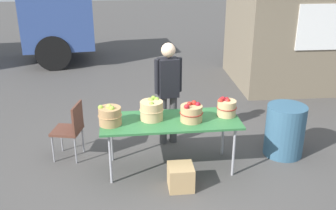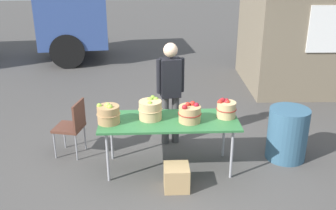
{
  "view_description": "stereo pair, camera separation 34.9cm",
  "coord_description": "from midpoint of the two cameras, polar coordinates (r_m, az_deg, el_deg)",
  "views": [
    {
      "loc": [
        -0.59,
        -4.84,
        2.92
      ],
      "look_at": [
        0.0,
        0.3,
        0.85
      ],
      "focal_mm": 41.66,
      "sensor_mm": 36.0,
      "label": 1
    },
    {
      "loc": [
        -0.24,
        -4.86,
        2.92
      ],
      "look_at": [
        0.0,
        0.3,
        0.85
      ],
      "focal_mm": 41.66,
      "sensor_mm": 36.0,
      "label": 2
    }
  ],
  "objects": [
    {
      "name": "ground_plane",
      "position": [
        5.68,
        1.93,
        -9.15
      ],
      "size": [
        40.0,
        40.0,
        0.0
      ],
      "primitive_type": "plane",
      "color": "#474442"
    },
    {
      "name": "market_table",
      "position": [
        5.35,
        2.02,
        -2.66
      ],
      "size": [
        1.9,
        0.76,
        0.75
      ],
      "color": "#2D6B38",
      "rests_on": "ground"
    },
    {
      "name": "apple_basket_green_0",
      "position": [
        5.23,
        -6.84,
        -1.33
      ],
      "size": [
        0.32,
        0.32,
        0.28
      ],
      "color": "#A87F51",
      "rests_on": "market_table"
    },
    {
      "name": "apple_basket_green_1",
      "position": [
        5.32,
        -0.71,
        -0.66
      ],
      "size": [
        0.33,
        0.33,
        0.3
      ],
      "color": "tan",
      "rests_on": "market_table"
    },
    {
      "name": "apple_basket_red_0",
      "position": [
        5.25,
        5.11,
        -1.24
      ],
      "size": [
        0.32,
        0.32,
        0.28
      ],
      "color": "tan",
      "rests_on": "market_table"
    },
    {
      "name": "apple_basket_red_1",
      "position": [
        5.46,
        10.3,
        -0.51
      ],
      "size": [
        0.28,
        0.28,
        0.27
      ],
      "color": "tan",
      "rests_on": "market_table"
    },
    {
      "name": "vendor_adult",
      "position": [
        5.99,
        2.03,
        2.76
      ],
      "size": [
        0.43,
        0.26,
        1.64
      ],
      "rotation": [
        0.0,
        0.0,
        3.3
      ],
      "color": "#3F3F3F",
      "rests_on": "ground"
    },
    {
      "name": "food_kiosk",
      "position": [
        9.43,
        21.99,
        10.92
      ],
      "size": [
        3.57,
        2.98,
        2.74
      ],
      "rotation": [
        0.0,
        0.0,
        -0.02
      ],
      "color": "#726651",
      "rests_on": "ground"
    },
    {
      "name": "folding_chair",
      "position": [
        5.92,
        -12.12,
        -2.72
      ],
      "size": [
        0.48,
        0.48,
        0.86
      ],
      "rotation": [
        0.0,
        0.0,
        4.49
      ],
      "color": "brown",
      "rests_on": "ground"
    },
    {
      "name": "trash_barrel",
      "position": [
        6.06,
        18.66,
        -4.05
      ],
      "size": [
        0.58,
        0.58,
        0.79
      ],
      "primitive_type": "cylinder",
      "color": "#335972",
      "rests_on": "ground"
    },
    {
      "name": "produce_crate",
      "position": [
        5.16,
        3.23,
        -10.56
      ],
      "size": [
        0.33,
        0.33,
        0.33
      ],
      "primitive_type": "cube",
      "color": "tan",
      "rests_on": "ground"
    }
  ]
}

